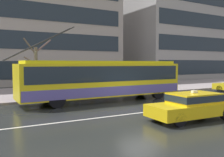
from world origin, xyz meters
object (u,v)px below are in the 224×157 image
(bus_shelter, at_px, (54,71))
(pedestrian_approaching_curb, at_px, (24,78))
(taxi_oncoming_near, at_px, (192,105))
(pedestrian_walking_past, at_px, (108,76))
(trolleybus, at_px, (104,79))
(street_tree_bare, at_px, (36,66))
(pedestrian_at_shelter, at_px, (92,81))

(bus_shelter, xyz_separation_m, pedestrian_approaching_curb, (-2.31, -0.61, -0.41))
(bus_shelter, relative_size, pedestrian_approaching_curb, 1.96)
(taxi_oncoming_near, bearing_deg, pedestrian_walking_past, 86.75)
(trolleybus, height_order, pedestrian_walking_past, trolleybus)
(pedestrian_approaching_curb, bearing_deg, bus_shelter, 14.72)
(pedestrian_walking_past, bearing_deg, street_tree_bare, 156.98)
(street_tree_bare, bearing_deg, trolleybus, -50.58)
(trolleybus, bearing_deg, pedestrian_at_shelter, 77.80)
(bus_shelter, xyz_separation_m, pedestrian_at_shelter, (3.63, 1.09, -0.96))
(pedestrian_approaching_curb, bearing_deg, trolleybus, -25.99)
(bus_shelter, distance_m, street_tree_bare, 1.88)
(pedestrian_at_shelter, height_order, street_tree_bare, street_tree_bare)
(taxi_oncoming_near, xyz_separation_m, street_tree_bare, (-4.77, 11.76, 1.74))
(pedestrian_at_shelter, height_order, pedestrian_approaching_curb, pedestrian_approaching_curb)
(pedestrian_approaching_curb, bearing_deg, taxi_oncoming_near, -57.91)
(trolleybus, relative_size, taxi_oncoming_near, 2.86)
(pedestrian_approaching_curb, relative_size, pedestrian_walking_past, 1.01)
(trolleybus, relative_size, pedestrian_at_shelter, 7.73)
(trolleybus, distance_m, pedestrian_approaching_curb, 5.61)
(trolleybus, distance_m, bus_shelter, 4.14)
(trolleybus, distance_m, street_tree_bare, 6.00)
(taxi_oncoming_near, height_order, bus_shelter, bus_shelter)
(taxi_oncoming_near, height_order, pedestrian_at_shelter, pedestrian_at_shelter)
(taxi_oncoming_near, relative_size, pedestrian_approaching_curb, 2.31)
(trolleybus, distance_m, pedestrian_at_shelter, 4.27)
(trolleybus, bearing_deg, pedestrian_approaching_curb, 154.01)
(bus_shelter, xyz_separation_m, street_tree_bare, (-1.04, 1.52, 0.38))
(pedestrian_approaching_curb, distance_m, pedestrian_walking_past, 6.58)
(trolleybus, bearing_deg, street_tree_bare, 129.42)
(taxi_oncoming_near, bearing_deg, bus_shelter, 110.03)
(bus_shelter, bearing_deg, taxi_oncoming_near, -69.97)
(pedestrian_walking_past, bearing_deg, pedestrian_at_shelter, 109.41)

